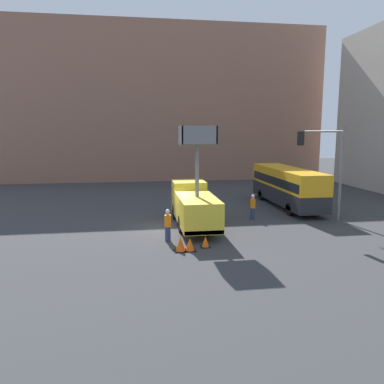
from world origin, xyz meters
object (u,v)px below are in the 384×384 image
(traffic_cone_near_truck, at_px, (180,244))
(traffic_cone_mid_road, at_px, (190,245))
(traffic_light_pole, at_px, (328,159))
(road_worker_directing, at_px, (253,207))
(road_worker_near_truck, at_px, (168,225))
(traffic_cone_far_side, at_px, (205,242))
(city_bus, at_px, (287,184))
(utility_truck, at_px, (194,204))

(traffic_cone_near_truck, height_order, traffic_cone_mid_road, traffic_cone_near_truck)
(traffic_light_pole, distance_m, road_worker_directing, 6.05)
(traffic_cone_near_truck, xyz_separation_m, traffic_cone_mid_road, (0.51, -0.01, -0.04))
(road_worker_near_truck, bearing_deg, traffic_cone_near_truck, 83.57)
(traffic_light_pole, xyz_separation_m, road_worker_near_truck, (-11.14, -3.00, -3.47))
(traffic_light_pole, relative_size, traffic_cone_far_side, 10.86)
(city_bus, bearing_deg, traffic_cone_mid_road, 125.29)
(traffic_cone_near_truck, relative_size, traffic_cone_mid_road, 1.10)
(traffic_cone_far_side, bearing_deg, traffic_cone_near_truck, -160.53)
(traffic_light_pole, bearing_deg, traffic_cone_near_truck, -155.17)
(road_worker_directing, bearing_deg, city_bus, 66.90)
(traffic_light_pole, height_order, traffic_cone_far_side, traffic_light_pole)
(road_worker_near_truck, bearing_deg, traffic_cone_mid_road, 96.55)
(road_worker_directing, bearing_deg, utility_truck, -138.57)
(road_worker_near_truck, bearing_deg, road_worker_directing, -166.02)
(traffic_cone_near_truck, bearing_deg, traffic_cone_far_side, 19.47)
(utility_truck, height_order, traffic_cone_mid_road, utility_truck)
(traffic_cone_near_truck, distance_m, traffic_cone_far_side, 1.52)
(city_bus, relative_size, traffic_cone_near_truck, 13.60)
(road_worker_directing, distance_m, traffic_cone_far_side, 7.49)
(road_worker_near_truck, bearing_deg, utility_truck, -144.13)
(traffic_cone_mid_road, distance_m, traffic_cone_far_side, 1.06)
(city_bus, distance_m, traffic_cone_near_truck, 14.69)
(city_bus, height_order, traffic_light_pole, traffic_light_pole)
(city_bus, xyz_separation_m, road_worker_near_truck, (-10.67, -8.58, -0.93))
(road_worker_directing, xyz_separation_m, traffic_cone_near_truck, (-5.95, -6.44, -0.53))
(traffic_cone_mid_road, bearing_deg, city_bus, 47.41)
(utility_truck, distance_m, road_worker_directing, 4.77)
(traffic_cone_near_truck, bearing_deg, utility_truck, 73.43)
(utility_truck, height_order, city_bus, utility_truck)
(traffic_cone_near_truck, height_order, traffic_cone_far_side, traffic_cone_near_truck)
(road_worker_near_truck, relative_size, traffic_cone_far_side, 3.11)
(traffic_light_pole, bearing_deg, traffic_cone_mid_road, -154.06)
(city_bus, bearing_deg, road_worker_near_truck, 116.69)
(traffic_cone_near_truck, bearing_deg, traffic_cone_mid_road, -0.83)
(traffic_cone_near_truck, bearing_deg, city_bus, 45.93)
(traffic_light_pole, height_order, road_worker_directing, traffic_light_pole)
(road_worker_directing, bearing_deg, traffic_light_pole, 5.01)
(utility_truck, relative_size, road_worker_directing, 4.14)
(utility_truck, xyz_separation_m, road_worker_near_truck, (-1.97, -3.03, -0.62))
(city_bus, xyz_separation_m, traffic_cone_mid_road, (-9.66, -10.51, -1.54))
(road_worker_directing, bearing_deg, traffic_cone_far_side, -104.32)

